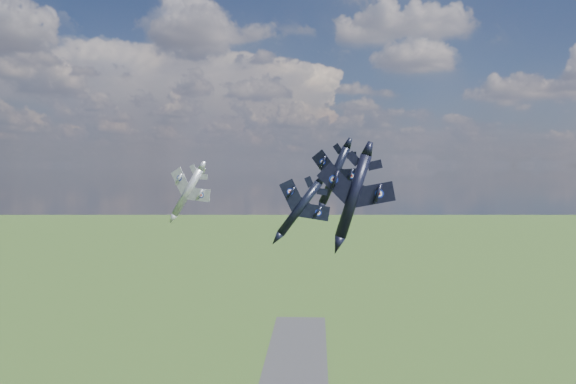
# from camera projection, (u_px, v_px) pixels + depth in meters

# --- Properties ---
(jet_lead_navy) EXTENTS (10.50, 14.53, 8.38)m
(jet_lead_navy) POSITION_uv_depth(u_px,v_px,m) (300.00, 208.00, 89.72)
(jet_lead_navy) COLOR black
(jet_right_navy) EXTENTS (10.75, 13.99, 5.53)m
(jet_right_navy) POSITION_uv_depth(u_px,v_px,m) (353.00, 196.00, 63.81)
(jet_right_navy) COLOR black
(jet_high_navy) EXTENTS (16.19, 18.56, 7.51)m
(jet_high_navy) POSITION_uv_depth(u_px,v_px,m) (334.00, 175.00, 103.26)
(jet_high_navy) COLOR black
(jet_left_silver) EXTENTS (13.32, 15.74, 7.57)m
(jet_left_silver) POSITION_uv_depth(u_px,v_px,m) (187.00, 192.00, 99.51)
(jet_left_silver) COLOR gray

